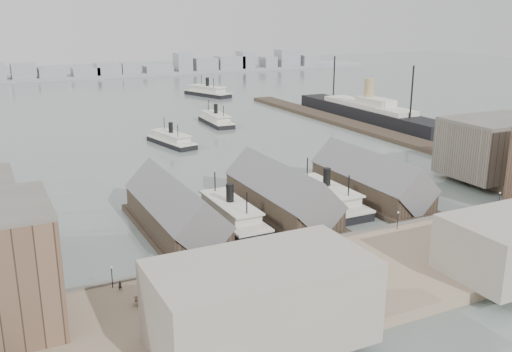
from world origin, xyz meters
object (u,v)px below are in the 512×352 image
ocean_steamer (368,112)px  horse_cart_left (154,296)px  horse_cart_right (453,242)px  horse_cart_center (293,275)px  ferry_docked_west (230,213)px

ocean_steamer → horse_cart_left: ocean_steamer is taller
horse_cart_left → horse_cart_right: same height
ocean_steamer → horse_cart_right: ocean_steamer is taller
ocean_steamer → horse_cart_center: (-108.48, -122.74, -1.19)m
ferry_docked_west → ocean_steamer: 137.08m
horse_cart_left → horse_cart_center: 23.82m
ferry_docked_west → ocean_steamer: ocean_steamer is taller
horse_cart_left → horse_cart_center: (23.58, -3.35, -0.08)m
horse_cart_left → horse_cart_right: bearing=-81.1°
ocean_steamer → horse_cart_center: bearing=-131.5°
ocean_steamer → ferry_docked_west: bearing=-140.0°
horse_cart_center → horse_cart_right: size_ratio=1.01×
horse_cart_center → ferry_docked_west: bearing=6.4°
ocean_steamer → horse_cart_left: bearing=-137.9°
horse_cart_left → horse_cart_right: (58.91, -4.67, 0.00)m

